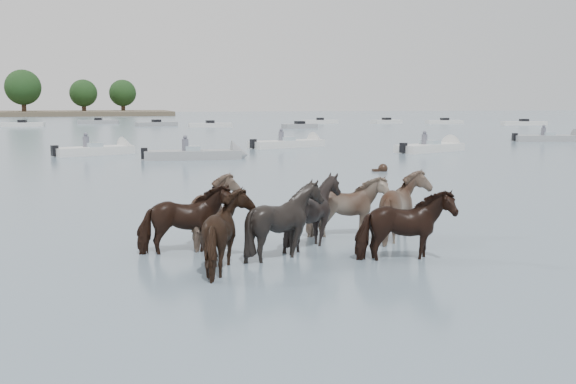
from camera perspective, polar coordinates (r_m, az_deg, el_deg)
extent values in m
plane|color=slate|center=(13.35, 5.24, -5.52)|extent=(400.00, 400.00, 0.00)
imported|color=black|center=(13.45, -9.08, -2.75)|extent=(1.95, 0.97, 1.61)
imported|color=#847159|center=(14.35, -6.19, -1.91)|extent=(1.49, 1.72, 1.67)
imported|color=black|center=(13.95, 2.25, -2.04)|extent=(1.68, 1.52, 1.72)
imported|color=#8B6F5E|center=(15.04, 5.21, -1.60)|extent=(1.92, 0.95, 1.59)
imported|color=black|center=(12.04, -4.94, -3.89)|extent=(1.55, 1.76, 1.63)
imported|color=black|center=(12.95, -0.25, -2.84)|extent=(1.92, 1.81, 1.71)
imported|color=black|center=(12.89, 10.19, -3.27)|extent=(1.97, 1.06, 1.59)
imported|color=#7C6854|center=(14.90, 10.46, -1.55)|extent=(1.84, 2.01, 1.71)
sphere|color=black|center=(29.53, 8.35, 2.05)|extent=(0.44, 0.44, 0.44)
cube|color=black|center=(29.44, 7.90, 1.85)|extent=(0.50, 0.22, 0.18)
cube|color=silver|center=(40.14, -16.75, 3.45)|extent=(4.84, 3.32, 0.55)
cone|color=silver|center=(41.08, -13.80, 3.65)|extent=(1.47, 1.83, 1.60)
cube|color=#99ADB7|center=(40.12, -16.77, 3.95)|extent=(1.19, 1.35, 0.35)
cube|color=black|center=(39.31, -19.84, 3.44)|extent=(0.46, 0.46, 0.60)
cylinder|color=#595966|center=(40.12, -17.35, 4.21)|extent=(0.36, 0.36, 0.70)
sphere|color=#595966|center=(40.09, -17.38, 4.85)|extent=(0.24, 0.24, 0.24)
cube|color=gray|center=(35.86, -8.37, 3.20)|extent=(5.28, 1.98, 0.55)
cone|color=gray|center=(36.08, -4.26, 3.30)|extent=(1.02, 1.66, 1.60)
cube|color=#99ADB7|center=(35.84, -8.39, 3.76)|extent=(0.88, 1.18, 0.35)
cube|color=black|center=(35.82, -12.53, 3.34)|extent=(0.37, 0.37, 0.60)
cylinder|color=#595966|center=(35.78, -9.03, 4.06)|extent=(0.36, 0.36, 0.70)
sphere|color=#595966|center=(35.75, -9.04, 4.78)|extent=(0.24, 0.24, 0.24)
cube|color=silver|center=(44.77, -0.11, 4.21)|extent=(5.65, 3.28, 0.55)
cone|color=silver|center=(46.35, 2.66, 4.33)|extent=(1.37, 1.81, 1.60)
cube|color=#99ADB7|center=(44.74, -0.11, 4.66)|extent=(1.12, 1.32, 0.35)
cube|color=black|center=(43.29, -3.08, 4.27)|extent=(0.44, 0.44, 0.60)
cylinder|color=#595966|center=(44.63, -0.61, 4.91)|extent=(0.36, 0.36, 0.70)
sphere|color=#595966|center=(44.61, -0.61, 5.48)|extent=(0.24, 0.24, 0.24)
cube|color=silver|center=(41.86, 12.38, 3.77)|extent=(5.26, 3.48, 0.55)
cone|color=silver|center=(43.86, 14.44, 3.88)|extent=(1.46, 1.83, 1.60)
cube|color=#99ADB7|center=(41.84, 12.39, 4.25)|extent=(1.18, 1.35, 0.35)
cube|color=black|center=(39.92, 10.12, 3.85)|extent=(0.46, 0.46, 0.60)
cylinder|color=#595966|center=(41.64, 11.91, 4.52)|extent=(0.36, 0.36, 0.70)
sphere|color=#595966|center=(41.62, 11.93, 5.14)|extent=(0.24, 0.24, 0.24)
cube|color=gray|center=(55.80, 21.86, 4.38)|extent=(5.54, 2.74, 0.55)
cube|color=#99ADB7|center=(55.78, 21.88, 4.74)|extent=(1.03, 1.27, 0.35)
cube|color=black|center=(54.74, 19.32, 4.60)|extent=(0.42, 0.42, 0.60)
cylinder|color=#595966|center=(55.53, 21.56, 4.95)|extent=(0.36, 0.36, 0.70)
sphere|color=#595966|center=(55.51, 21.58, 5.41)|extent=(0.24, 0.24, 0.24)
cube|color=silver|center=(89.61, -22.32, 5.49)|extent=(5.41, 1.91, 0.60)
cube|color=black|center=(89.60, -22.33, 5.73)|extent=(1.07, 1.07, 0.50)
cube|color=gray|center=(97.95, -16.34, 5.92)|extent=(5.78, 2.32, 0.60)
cube|color=black|center=(97.94, -16.34, 6.14)|extent=(1.14, 1.14, 0.50)
cube|color=gray|center=(86.35, -11.50, 5.85)|extent=(5.57, 2.92, 0.60)
cube|color=black|center=(86.34, -11.50, 6.10)|extent=(1.24, 1.24, 0.50)
cube|color=silver|center=(81.29, -6.86, 5.83)|extent=(5.29, 1.57, 0.60)
cube|color=black|center=(81.28, -6.87, 6.10)|extent=(1.01, 1.01, 0.50)
cube|color=gray|center=(77.65, 1.04, 5.79)|extent=(4.42, 2.26, 0.60)
cube|color=black|center=(77.64, 1.04, 6.07)|extent=(1.17, 1.17, 0.50)
cube|color=silver|center=(94.75, 2.84, 6.17)|extent=(5.28, 2.27, 0.60)
cube|color=black|center=(94.74, 2.84, 6.40)|extent=(1.14, 1.14, 0.50)
cube|color=silver|center=(96.18, 8.66, 6.11)|extent=(5.14, 2.95, 0.60)
cube|color=black|center=(96.17, 8.67, 6.34)|extent=(1.26, 1.26, 0.50)
cube|color=silver|center=(96.26, 13.61, 5.98)|extent=(5.39, 1.98, 0.60)
cube|color=black|center=(96.25, 13.62, 6.21)|extent=(1.09, 1.09, 0.50)
cube|color=silver|center=(93.62, 20.04, 5.68)|extent=(6.15, 2.51, 0.60)
cube|color=black|center=(93.61, 20.05, 5.91)|extent=(1.16, 1.16, 0.50)
cylinder|color=#382619|center=(156.59, -22.20, 6.84)|extent=(1.00, 1.00, 3.51)
sphere|color=black|center=(156.61, -22.29, 8.52)|extent=(7.80, 7.80, 7.80)
cylinder|color=#382619|center=(162.46, -17.50, 6.97)|extent=(1.00, 1.00, 2.89)
sphere|color=black|center=(162.46, -17.56, 8.30)|extent=(6.41, 6.41, 6.41)
cylinder|color=#382619|center=(167.59, -14.30, 7.12)|extent=(1.00, 1.00, 2.96)
sphere|color=black|center=(167.60, -14.34, 8.44)|extent=(6.57, 6.57, 6.57)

